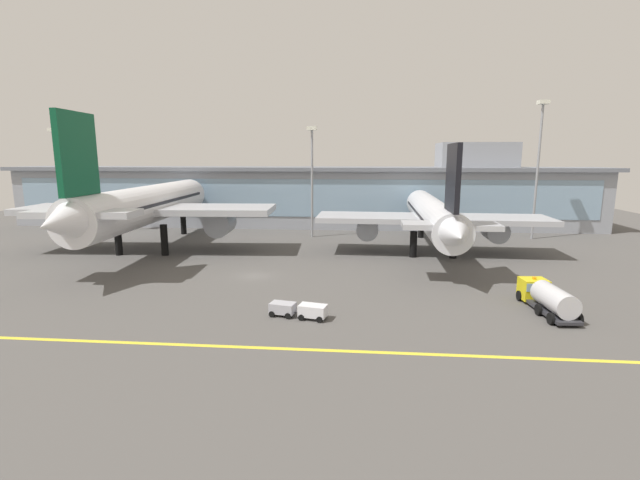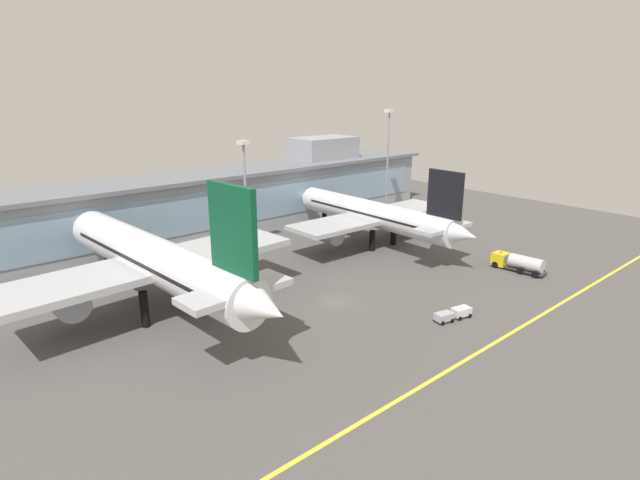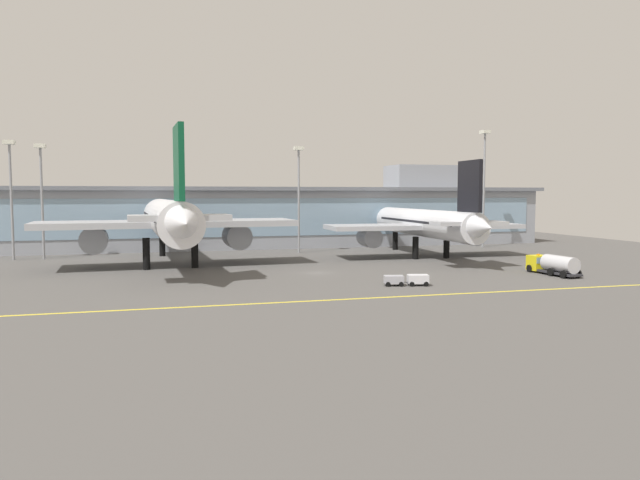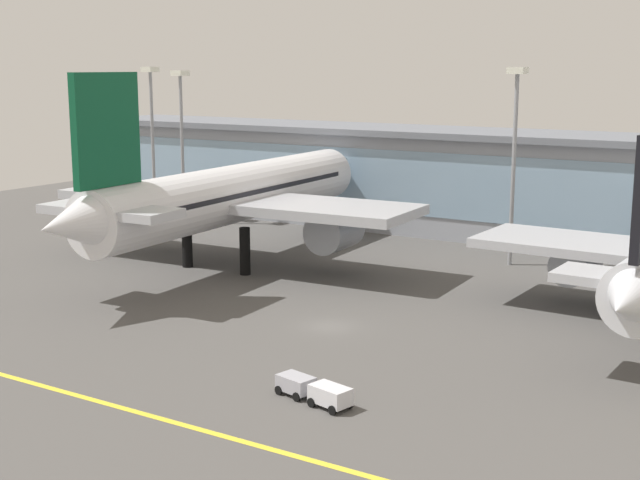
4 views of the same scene
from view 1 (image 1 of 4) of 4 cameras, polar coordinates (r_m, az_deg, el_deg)
name	(u,v)px [view 1 (image 1 of 4)]	position (r m, az deg, el deg)	size (l,w,h in m)	color
ground_plane	(254,276)	(59.31, -8.32, -4.55)	(180.00, 180.00, 0.00)	#514F4C
taxiway_centreline_stripe	(192,345)	(39.40, -15.96, -12.71)	(144.00, 0.50, 0.01)	yellow
terminal_building	(308,195)	(101.10, -1.59, 5.79)	(131.02, 14.00, 18.36)	#9399A3
airliner_near_left	(147,206)	(78.19, -21.07, 4.08)	(41.09, 53.63, 20.50)	black
airliner_near_right	(432,216)	(73.26, 14.05, 3.02)	(36.55, 46.86, 16.87)	black
fuel_tanker_truck	(546,296)	(50.72, 26.81, -6.41)	(3.44, 9.19, 2.90)	black
baggage_tug_near	(299,310)	(43.81, -2.69, -8.81)	(5.79, 2.83, 1.40)	black
apron_light_mast_west	(82,165)	(103.27, -27.96, 8.39)	(1.80, 1.80, 20.47)	gray
apron_light_mast_centre	(58,164)	(105.58, -30.34, 8.35)	(1.80, 1.80, 20.95)	gray
apron_light_mast_east	(312,164)	(86.19, -1.02, 9.59)	(1.80, 1.80, 20.92)	gray
apron_light_mast_far_east	(539,151)	(93.01, 26.06, 10.14)	(1.80, 1.80, 25.37)	gray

